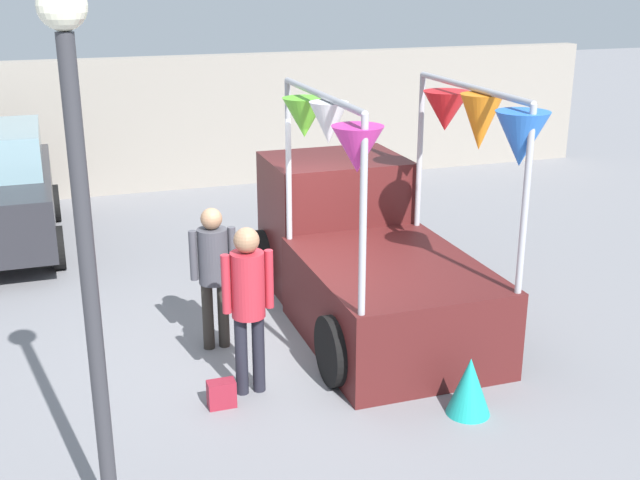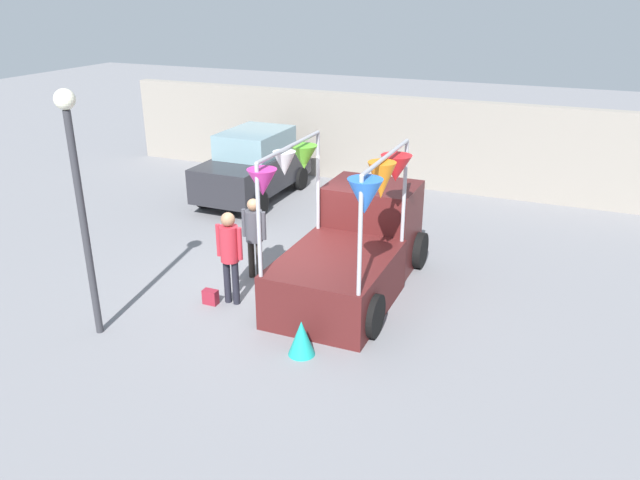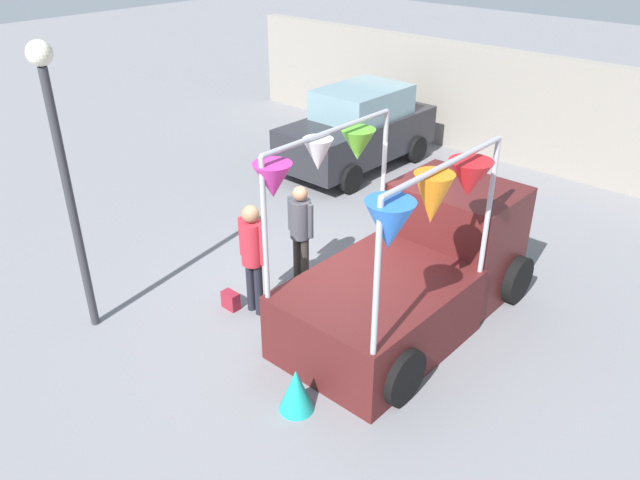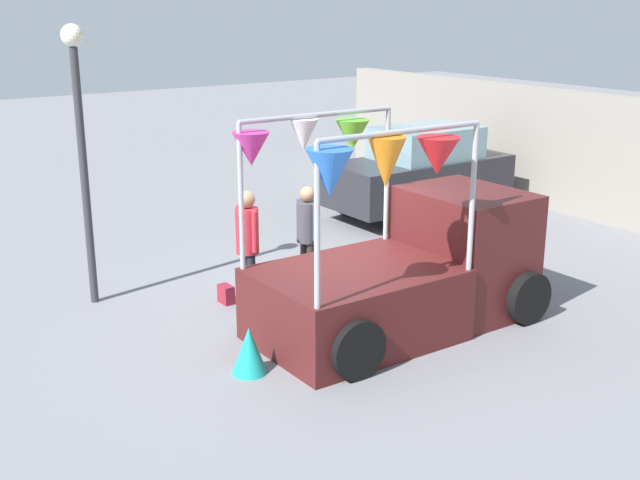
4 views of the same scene
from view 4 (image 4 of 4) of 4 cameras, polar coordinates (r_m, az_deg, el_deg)
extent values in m
plane|color=slate|center=(12.11, 0.57, -4.75)|extent=(60.00, 60.00, 0.00)
cube|color=#4C1919|center=(10.83, 2.51, -4.59)|extent=(1.90, 2.60, 1.00)
cube|color=#4C1919|center=(11.95, 10.20, -0.75)|extent=(1.80, 1.40, 1.80)
cube|color=#8CB2C6|center=(11.83, 10.31, 1.33)|extent=(1.76, 1.37, 0.60)
cylinder|color=black|center=(12.99, 8.24, -1.64)|extent=(0.22, 0.76, 0.76)
cylinder|color=black|center=(11.76, 14.54, -4.00)|extent=(0.22, 0.76, 0.76)
cylinder|color=black|center=(11.24, -3.30, -4.45)|extent=(0.22, 0.76, 0.76)
cylinder|color=black|center=(9.79, 2.60, -7.75)|extent=(0.22, 0.76, 0.76)
cylinder|color=#A5A5AD|center=(11.79, 4.78, 4.63)|extent=(0.07, 0.07, 1.95)
cylinder|color=#A5A5AD|center=(10.54, 10.79, 2.94)|extent=(0.07, 0.07, 1.95)
cylinder|color=#A5A5AD|center=(10.44, -5.64, 3.03)|extent=(0.07, 0.07, 1.95)
cylinder|color=#A5A5AD|center=(9.01, -0.21, 0.90)|extent=(0.07, 0.07, 1.95)
cylinder|color=#A5A5AD|center=(10.90, -0.13, 8.89)|extent=(0.07, 2.44, 0.07)
cylinder|color=#A5A5AD|center=(9.53, 5.89, 7.68)|extent=(0.07, 2.44, 0.07)
cone|color=#D83399|center=(10.40, -4.92, 6.47)|extent=(0.58, 0.58, 0.44)
cone|color=blue|center=(8.96, 0.68, 4.78)|extent=(0.75, 0.75, 0.55)
cone|color=white|center=(10.80, -1.17, 7.50)|extent=(0.53, 0.53, 0.42)
cone|color=orange|center=(9.44, 4.73, 5.52)|extent=(0.61, 0.61, 0.61)
cone|color=#66CC33|center=(11.28, 2.31, 7.45)|extent=(0.61, 0.61, 0.44)
cone|color=red|center=(9.97, 8.36, 5.95)|extent=(0.75, 0.75, 0.47)
cube|color=#26262B|center=(17.19, 7.07, 4.28)|extent=(1.70, 4.00, 0.90)
cube|color=#72939E|center=(17.14, 7.54, 6.88)|extent=(1.50, 2.10, 0.66)
cylinder|color=black|center=(18.73, 8.16, 3.85)|extent=(0.18, 0.64, 0.64)
cylinder|color=black|center=(17.56, 11.92, 2.79)|extent=(0.18, 0.64, 0.64)
cylinder|color=black|center=(17.16, 2.00, 2.83)|extent=(0.18, 0.64, 0.64)
cylinder|color=black|center=(15.87, 5.67, 1.61)|extent=(0.18, 0.64, 0.64)
cylinder|color=black|center=(12.06, -5.32, -2.74)|extent=(0.13, 0.13, 0.86)
cylinder|color=black|center=(11.92, -4.89, -2.98)|extent=(0.13, 0.13, 0.86)
cylinder|color=#B22633|center=(11.76, -5.20, 0.67)|extent=(0.34, 0.34, 0.68)
sphere|color=#997051|center=(11.64, -5.26, 2.89)|extent=(0.26, 0.26, 0.26)
cylinder|color=#B22633|center=(11.93, -5.73, 1.07)|extent=(0.09, 0.09, 0.61)
cylinder|color=#B22633|center=(11.56, -4.67, 0.59)|extent=(0.09, 0.09, 0.61)
cylinder|color=#2D2823|center=(12.74, -1.11, -1.73)|extent=(0.13, 0.13, 0.80)
cylinder|color=#2D2823|center=(12.59, -0.66, -1.95)|extent=(0.13, 0.13, 0.80)
cylinder|color=#3F3F47|center=(12.46, -0.90, 1.31)|extent=(0.34, 0.34, 0.64)
sphere|color=#997051|center=(12.35, -0.91, 3.27)|extent=(0.24, 0.24, 0.24)
cylinder|color=#3F3F47|center=(12.62, -1.46, 1.66)|extent=(0.09, 0.09, 0.57)
cylinder|color=#3F3F47|center=(12.27, -0.33, 1.23)|extent=(0.09, 0.09, 0.57)
cube|color=maroon|center=(12.29, -6.70, -3.85)|extent=(0.28, 0.16, 0.28)
cylinder|color=#333338|center=(12.26, -16.40, 4.11)|extent=(0.12, 0.12, 3.80)
sphere|color=#F2EDCC|center=(12.01, -17.22, 13.74)|extent=(0.32, 0.32, 0.32)
cube|color=gray|center=(17.09, 21.75, 4.96)|extent=(18.00, 0.36, 2.60)
cone|color=teal|center=(9.97, -5.06, -7.83)|extent=(0.61, 0.61, 0.60)
camera|label=1|loc=(11.67, -44.16, 10.83)|focal=45.00mm
camera|label=2|loc=(5.55, -77.07, 15.54)|focal=35.00mm
camera|label=3|loc=(3.97, -33.99, 30.21)|focal=35.00mm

